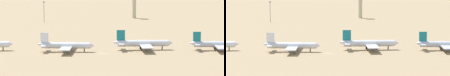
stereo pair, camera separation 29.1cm
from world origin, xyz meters
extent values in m
plane|color=#9E8460|center=(0.00, 0.00, 0.00)|extent=(4000.00, 4000.00, 0.00)
cone|color=white|center=(-49.94, 10.06, 3.46)|extent=(2.73, 3.33, 3.13)
cylinder|color=black|center=(-54.23, 9.68, 0.91)|extent=(0.58, 0.58, 1.81)
cylinder|color=silver|center=(-19.81, 5.44, 3.42)|extent=(26.22, 4.58, 3.26)
cone|color=silver|center=(-5.64, 4.71, 3.42)|extent=(2.60, 3.22, 3.10)
cone|color=silver|center=(-33.97, 6.16, 3.91)|extent=(3.40, 2.93, 2.77)
cube|color=white|center=(-31.21, 6.02, 7.70)|extent=(4.25, 0.62, 5.30)
cube|color=silver|center=(-31.04, 9.27, 3.75)|extent=(2.89, 5.67, 0.29)
cube|color=silver|center=(-31.37, 2.76, 3.75)|extent=(2.89, 5.67, 0.29)
cube|color=silver|center=(-18.99, 5.39, 2.93)|extent=(6.86, 26.33, 0.46)
cylinder|color=slate|center=(-17.87, 11.46, 1.79)|extent=(3.02, 1.94, 1.79)
cylinder|color=slate|center=(-18.49, -0.75, 1.79)|extent=(3.02, 1.94, 1.79)
cylinder|color=black|center=(-9.91, 4.93, 0.90)|extent=(0.57, 0.57, 1.79)
cylinder|color=black|center=(-20.93, 7.45, 0.90)|extent=(0.57, 0.57, 1.79)
cylinder|color=black|center=(-21.13, 3.54, 0.90)|extent=(0.57, 0.57, 1.79)
cylinder|color=silver|center=(21.94, 11.02, 3.65)|extent=(27.98, 4.96, 3.48)
cone|color=silver|center=(37.06, 11.83, 3.65)|extent=(2.78, 3.44, 3.30)
cone|color=silver|center=(6.83, 10.21, 4.17)|extent=(3.63, 3.14, 2.96)
cube|color=#14727A|center=(9.79, 10.37, 8.22)|extent=(4.54, 0.68, 5.65)
cube|color=silver|center=(9.60, 13.84, 4.00)|extent=(3.10, 6.05, 0.31)
cube|color=silver|center=(9.97, 6.89, 4.00)|extent=(3.10, 6.05, 0.31)
cube|color=silver|center=(22.81, 11.07, 3.13)|extent=(7.40, 28.11, 0.49)
cylinder|color=slate|center=(23.33, 17.63, 1.91)|extent=(3.23, 2.08, 1.91)
cylinder|color=slate|center=(24.03, 4.60, 1.91)|extent=(3.23, 2.08, 1.91)
cylinder|color=black|center=(32.50, 11.59, 0.96)|extent=(0.61, 0.61, 1.91)
cylinder|color=black|center=(20.53, 13.03, 0.96)|extent=(0.61, 0.61, 1.91)
cylinder|color=black|center=(20.75, 8.87, 0.96)|extent=(0.61, 0.61, 1.91)
cylinder|color=silver|center=(62.35, 8.99, 3.38)|extent=(25.83, 3.91, 3.22)
cone|color=silver|center=(48.35, 9.37, 3.86)|extent=(3.29, 2.82, 2.74)
cube|color=#14727A|center=(51.09, 9.29, 7.61)|extent=(4.19, 0.51, 5.23)
cube|color=silver|center=(51.18, 12.51, 3.70)|extent=(2.72, 5.54, 0.29)
cube|color=silver|center=(51.00, 6.07, 3.70)|extent=(2.72, 5.54, 0.29)
cube|color=silver|center=(63.16, 8.97, 2.90)|extent=(6.16, 25.89, 0.45)
cylinder|color=slate|center=(64.12, 14.98, 1.77)|extent=(2.94, 1.85, 1.77)
cylinder|color=slate|center=(63.80, 2.91, 1.77)|extent=(2.94, 1.85, 1.77)
cylinder|color=black|center=(61.20, 10.95, 0.89)|extent=(0.56, 0.56, 1.77)
cylinder|color=black|center=(61.09, 7.09, 0.89)|extent=(0.56, 0.56, 1.77)
cylinder|color=#C6B793|center=(25.17, 167.60, 8.32)|extent=(3.20, 3.20, 16.64)
cylinder|color=#59595E|center=(-47.21, 137.97, 7.89)|extent=(0.36, 0.36, 15.79)
cube|color=#333333|center=(-47.21, 137.97, 16.04)|extent=(1.80, 0.50, 0.50)
camera|label=1|loc=(2.31, -269.34, 48.91)|focal=83.53mm
camera|label=2|loc=(2.60, -269.34, 48.91)|focal=83.53mm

